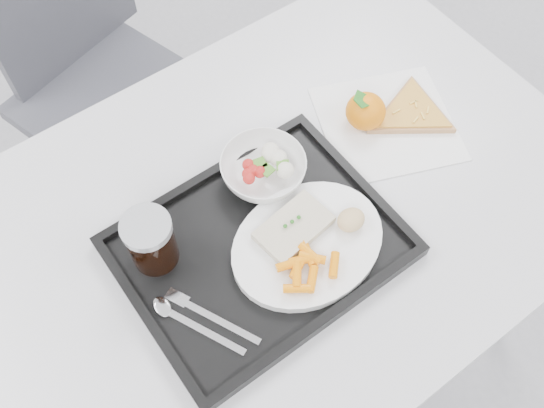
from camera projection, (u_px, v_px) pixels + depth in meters
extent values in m
cube|color=silver|center=(269.00, 216.00, 1.08)|extent=(1.20, 0.80, 0.03)
cylinder|color=#47474C|center=(539.00, 277.00, 1.43)|extent=(0.04, 0.04, 0.72)
cylinder|color=#47474C|center=(354.00, 97.00, 1.70)|extent=(0.04, 0.04, 0.72)
cube|color=#3D3E45|center=(115.00, 101.00, 1.58)|extent=(0.52, 0.52, 0.04)
cylinder|color=#47474C|center=(108.00, 229.00, 1.66)|extent=(0.03, 0.03, 0.43)
cylinder|color=#47474C|center=(218.00, 164.00, 1.76)|extent=(0.03, 0.03, 0.43)
cylinder|color=#47474C|center=(50.00, 142.00, 1.80)|extent=(0.03, 0.03, 0.43)
cylinder|color=#47474C|center=(155.00, 88.00, 1.91)|extent=(0.03, 0.03, 0.43)
cube|color=black|center=(259.00, 248.00, 1.03)|extent=(0.45, 0.35, 0.01)
cube|color=black|center=(205.00, 177.00, 1.08)|extent=(0.45, 0.02, 0.01)
cube|color=black|center=(321.00, 322.00, 0.95)|extent=(0.45, 0.02, 0.01)
cube|color=black|center=(358.00, 180.00, 1.08)|extent=(0.02, 0.32, 0.01)
cube|color=black|center=(147.00, 317.00, 0.95)|extent=(0.02, 0.32, 0.01)
cylinder|color=white|center=(307.00, 244.00, 1.01)|extent=(0.27, 0.27, 0.02)
cube|color=beige|center=(294.00, 228.00, 1.01)|extent=(0.13, 0.09, 0.02)
sphere|color=#236B1C|center=(285.00, 226.00, 0.99)|extent=(0.01, 0.01, 0.01)
sphere|color=#236B1C|center=(292.00, 222.00, 1.00)|extent=(0.01, 0.01, 0.01)
sphere|color=#236B1C|center=(299.00, 217.00, 1.00)|extent=(0.01, 0.01, 0.01)
ellipsoid|color=tan|center=(351.00, 220.00, 1.01)|extent=(0.05, 0.05, 0.03)
imported|color=white|center=(263.00, 169.00, 1.07)|extent=(0.15, 0.15, 0.05)
cylinder|color=black|center=(152.00, 243.00, 0.97)|extent=(0.08, 0.08, 0.10)
cylinder|color=#A5A8AD|center=(146.00, 227.00, 0.92)|extent=(0.08, 0.08, 0.01)
cube|color=silver|center=(203.00, 331.00, 0.94)|extent=(0.07, 0.14, 0.00)
ellipsoid|color=silver|center=(162.00, 307.00, 0.96)|extent=(0.04, 0.05, 0.01)
cube|color=silver|center=(218.00, 320.00, 0.95)|extent=(0.07, 0.14, 0.00)
cube|color=silver|center=(177.00, 298.00, 0.97)|extent=(0.03, 0.04, 0.00)
cube|color=white|center=(387.00, 123.00, 1.17)|extent=(0.32, 0.32, 0.00)
ellipsoid|color=#FF7C00|center=(365.00, 111.00, 1.14)|extent=(0.09, 0.09, 0.07)
cube|color=#236B1C|center=(368.00, 101.00, 1.11)|extent=(0.05, 0.05, 0.02)
cube|color=#236B1C|center=(368.00, 101.00, 1.11)|extent=(0.05, 0.03, 0.02)
cylinder|color=tan|center=(411.00, 113.00, 1.17)|extent=(0.23, 0.23, 0.01)
cylinder|color=red|center=(412.00, 110.00, 1.16)|extent=(0.20, 0.20, 0.00)
cube|color=#EABC47|center=(396.00, 111.00, 1.16)|extent=(0.02, 0.00, 0.00)
cube|color=#EABC47|center=(416.00, 104.00, 1.17)|extent=(0.01, 0.02, 0.00)
cube|color=#EABC47|center=(414.00, 102.00, 1.17)|extent=(0.02, 0.00, 0.00)
cube|color=#EABC47|center=(428.00, 110.00, 1.16)|extent=(0.02, 0.01, 0.00)
cube|color=#EABC47|center=(423.00, 116.00, 1.15)|extent=(0.01, 0.02, 0.00)
cube|color=#EABC47|center=(416.00, 120.00, 1.15)|extent=(0.02, 0.01, 0.00)
cylinder|color=orange|center=(297.00, 289.00, 0.95)|extent=(0.04, 0.04, 0.01)
cylinder|color=orange|center=(297.00, 275.00, 0.96)|extent=(0.04, 0.04, 0.01)
cylinder|color=orange|center=(289.00, 264.00, 0.97)|extent=(0.05, 0.03, 0.01)
cylinder|color=orange|center=(298.00, 266.00, 0.97)|extent=(0.05, 0.03, 0.01)
cylinder|color=orange|center=(308.00, 254.00, 0.98)|extent=(0.03, 0.05, 0.01)
cylinder|color=orange|center=(334.00, 265.00, 0.97)|extent=(0.04, 0.04, 0.01)
cylinder|color=orange|center=(302.00, 260.00, 0.97)|extent=(0.05, 0.03, 0.01)
cylinder|color=orange|center=(312.00, 279.00, 0.96)|extent=(0.04, 0.04, 0.01)
cylinder|color=orange|center=(310.00, 254.00, 0.98)|extent=(0.02, 0.05, 0.01)
cylinder|color=orange|center=(312.00, 258.00, 0.97)|extent=(0.04, 0.04, 0.01)
sphere|color=#B41E19|center=(248.00, 165.00, 1.06)|extent=(0.02, 0.02, 0.02)
sphere|color=#B41E19|center=(249.00, 178.00, 1.04)|extent=(0.02, 0.02, 0.02)
sphere|color=#B41E19|center=(260.00, 172.00, 1.05)|extent=(0.02, 0.02, 0.02)
sphere|color=#B41E19|center=(248.00, 174.00, 1.05)|extent=(0.02, 0.02, 0.02)
sphere|color=#B41E19|center=(253.00, 171.00, 1.05)|extent=(0.02, 0.02, 0.02)
ellipsoid|color=silver|center=(270.00, 154.00, 1.07)|extent=(0.03, 0.03, 0.03)
ellipsoid|color=silver|center=(285.00, 170.00, 1.06)|extent=(0.03, 0.03, 0.03)
ellipsoid|color=silver|center=(271.00, 151.00, 1.08)|extent=(0.03, 0.03, 0.03)
ellipsoid|color=silver|center=(278.00, 158.00, 1.07)|extent=(0.03, 0.03, 0.03)
cube|color=#488325|center=(283.00, 165.00, 1.05)|extent=(0.03, 0.03, 0.00)
cube|color=#488325|center=(267.00, 170.00, 1.05)|extent=(0.03, 0.03, 0.00)
cube|color=#488325|center=(260.00, 164.00, 1.06)|extent=(0.03, 0.03, 0.00)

